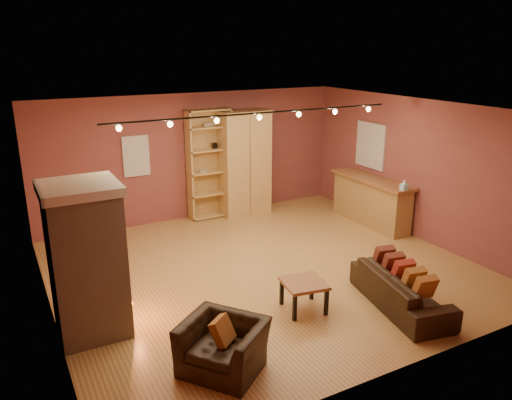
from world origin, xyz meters
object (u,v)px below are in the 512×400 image
bookcase (208,163)px  armoire (244,163)px  fireplace (87,260)px  bar_counter (371,201)px  armchair (223,338)px  loveseat (401,283)px  coffee_table (304,286)px

bookcase → armoire: bearing=-12.2°
bookcase → fireplace: bearing=-131.8°
fireplace → bar_counter: (6.24, 1.56, -0.54)m
armoire → armchair: 5.99m
bookcase → armchair: size_ratio=2.16×
fireplace → armoire: 5.45m
bookcase → armoire: size_ratio=1.03×
armoire → armchair: armoire is taller
bar_counter → loveseat: (-2.03, -3.07, -0.14)m
loveseat → coffee_table: size_ratio=2.82×
loveseat → armoire: bearing=12.3°
bookcase → armoire: (0.81, -0.18, -0.05)m
bookcase → armchair: (-2.11, -5.34, -0.83)m
loveseat → coffee_table: loveseat is taller
armoire → bar_counter: size_ratio=1.11×
armoire → bar_counter: 2.97m
fireplace → loveseat: fireplace is taller
bookcase → coffee_table: (-0.46, -4.61, -0.86)m
armchair → bar_counter: bearing=84.8°
fireplace → armchair: size_ratio=1.86×
coffee_table → bar_counter: bearing=36.0°
fireplace → bookcase: size_ratio=0.86×
fireplace → bar_counter: size_ratio=0.98×
bookcase → armchair: 5.80m
armchair → coffee_table: bearing=76.2°
armoire → coffee_table: (-1.27, -4.44, -0.81)m
bookcase → bar_counter: bearing=-36.6°
armchair → coffee_table: size_ratio=1.65×
bar_counter → coffee_table: 4.17m
coffee_table → fireplace: bearing=162.7°
fireplace → bookcase: 5.00m
armoire → fireplace: bearing=-139.4°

